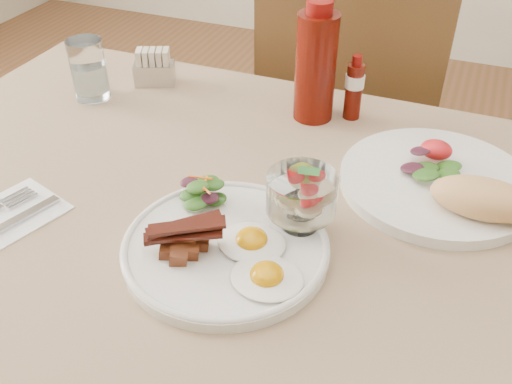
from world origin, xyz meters
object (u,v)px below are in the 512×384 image
Objects in this scene: ketchup_bottle at (316,65)px; main_plate at (226,248)px; hot_sauce_bottle at (354,88)px; fruit_cup at (302,194)px; second_plate at (447,184)px; water_glass at (89,73)px; table at (250,258)px; sugar_caddy at (154,69)px; chair_far at (349,132)px.

main_plate is at bearing -89.58° from ketchup_bottle.
main_plate is at bearing -98.67° from hot_sauce_bottle.
second_plate is at bearing 43.50° from fruit_cup.
main_plate is at bearing -36.13° from water_glass.
ketchup_bottle is (-0.00, 0.40, 0.09)m from main_plate.
table is at bearing -100.90° from hot_sauce_bottle.
table is 0.32m from second_plate.
sugar_caddy is 0.13m from water_glass.
second_plate is 0.27m from hot_sauce_bottle.
main_plate is at bearing -89.81° from table.
second_plate is 2.55× the size of water_glass.
hot_sauce_bottle is (-0.02, 0.35, -0.01)m from fruit_cup.
hot_sauce_bottle is (-0.19, 0.18, 0.04)m from second_plate.
chair_far is 4.26× the size of ketchup_bottle.
second_plate is at bearing -31.16° from ketchup_bottle.
ketchup_bottle is 1.78× the size of hot_sauce_bottle.
second_plate is at bearing 43.27° from main_plate.
fruit_cup is 0.83× the size of water_glass.
chair_far is at bearing 21.18° from sugar_caddy.
chair_far reaches higher than sugar_caddy.
hot_sauce_bottle reaches higher than main_plate.
sugar_caddy is at bearing 141.58° from fruit_cup.
hot_sauce_bottle is at bearing 92.51° from fruit_cup.
water_glass is at bearing -167.35° from hot_sauce_bottle.
chair_far reaches higher than second_plate.
sugar_caddy is 0.78× the size of water_glass.
table is at bearing 170.97° from fruit_cup.
sugar_caddy is at bearing -178.09° from hot_sauce_bottle.
ketchup_bottle is (-0.00, -0.35, 0.33)m from chair_far.
ketchup_bottle is (-0.08, 0.33, 0.03)m from fruit_cup.
second_plate is at bearing -62.93° from chair_far.
ketchup_bottle is (-0.00, 0.31, 0.19)m from table.
fruit_cup is 1.06× the size of sugar_caddy.
water_glass is (-0.43, 0.31, 0.04)m from main_plate.
water_glass is at bearing 143.87° from main_plate.
chair_far is 0.55m from sugar_caddy.
table is 0.68m from chair_far.
water_glass reaches higher than fruit_cup.
main_plate is 0.54m from sugar_caddy.
chair_far is at bearing 90.02° from main_plate.
main_plate is 0.36m from second_plate.
chair_far is at bearing 101.37° from hot_sauce_bottle.
main_plate is 1.28× the size of ketchup_bottle.
hot_sauce_bottle is 0.51m from water_glass.
second_plate is 1.37× the size of ketchup_bottle.
fruit_cup is (0.08, -0.01, 0.16)m from table.
main_plate is 0.94× the size of second_plate.
fruit_cup is at bearing -75.72° from ketchup_bottle.
hot_sauce_bottle is (0.07, -0.32, 0.29)m from chair_far.
fruit_cup is at bearing -83.20° from chair_far.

